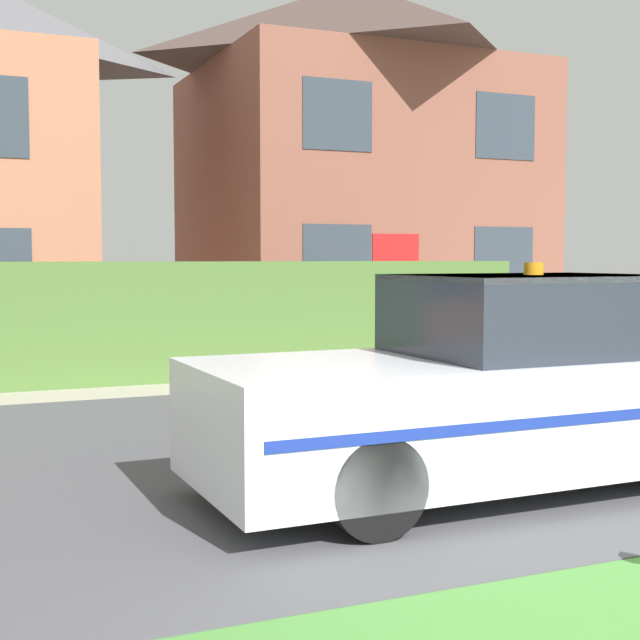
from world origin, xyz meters
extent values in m
cube|color=#4C4C51|center=(0.00, 4.36, 0.01)|extent=(28.00, 6.67, 0.01)
cube|color=#4C7233|center=(0.94, 9.06, 0.80)|extent=(8.87, 0.65, 1.59)
cylinder|color=black|center=(-0.42, 3.24, 0.32)|extent=(0.62, 0.21, 0.61)
cylinder|color=black|center=(-0.40, 1.86, 0.32)|extent=(0.62, 0.21, 0.61)
cylinder|color=black|center=(2.29, 3.27, 0.32)|extent=(0.62, 0.21, 0.61)
cube|color=silver|center=(0.94, 2.57, 0.57)|extent=(4.39, 1.63, 0.78)
cube|color=#232833|center=(1.22, 2.57, 1.24)|extent=(1.83, 1.44, 0.56)
cube|color=silver|center=(1.22, 2.57, 1.50)|extent=(1.83, 1.44, 0.04)
cube|color=navy|center=(0.94, 3.36, 0.63)|extent=(4.15, 0.05, 0.07)
cube|color=navy|center=(0.95, 1.77, 0.63)|extent=(4.15, 0.05, 0.07)
cylinder|color=orange|center=(1.22, 2.57, 1.57)|extent=(0.14, 0.14, 0.09)
cube|color=brown|center=(6.02, 15.57, 2.89)|extent=(6.73, 6.25, 5.77)
pyramid|color=#473833|center=(6.02, 15.57, 6.76)|extent=(7.06, 6.56, 1.97)
cube|color=red|center=(5.39, 12.43, 1.05)|extent=(1.00, 0.02, 2.10)
cube|color=#333D47|center=(4.17, 12.43, 1.62)|extent=(1.40, 0.02, 1.30)
cube|color=#333D47|center=(7.87, 12.43, 1.62)|extent=(1.40, 0.02, 1.30)
cube|color=#333D47|center=(4.17, 12.43, 4.27)|extent=(1.40, 0.02, 1.30)
cube|color=#333D47|center=(7.87, 12.43, 4.27)|extent=(1.40, 0.02, 1.30)
camera|label=1|loc=(-2.71, -2.68, 1.65)|focal=50.00mm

